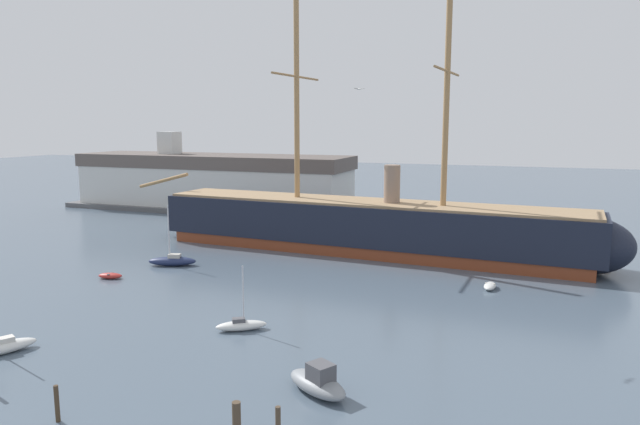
% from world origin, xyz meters
% --- Properties ---
extents(tall_ship, '(63.20, 13.63, 30.38)m').
position_xyz_m(tall_ship, '(2.20, 48.66, 3.26)').
color(tall_ship, brown).
rests_on(tall_ship, ground).
extents(sailboat_foreground_left, '(3.19, 4.52, 5.73)m').
position_xyz_m(sailboat_foreground_left, '(-12.35, 10.04, 0.48)').
color(sailboat_foreground_left, silver).
rests_on(sailboat_foreground_left, ground).
extents(motorboat_foreground_right, '(4.87, 3.92, 1.90)m').
position_xyz_m(motorboat_foreground_right, '(9.86, 12.15, 0.67)').
color(motorboat_foreground_right, gray).
rests_on(motorboat_foreground_right, ground).
extents(sailboat_near_centre, '(3.85, 3.08, 5.01)m').
position_xyz_m(sailboat_near_centre, '(0.76, 19.74, 0.42)').
color(sailboat_near_centre, silver).
rests_on(sailboat_near_centre, ground).
extents(dinghy_mid_left, '(2.63, 1.63, 0.58)m').
position_xyz_m(dinghy_mid_left, '(-18.62, 28.11, 0.29)').
color(dinghy_mid_left, '#B22D28').
rests_on(dinghy_mid_left, ground).
extents(sailboat_alongside_bow, '(5.43, 3.30, 6.78)m').
position_xyz_m(sailboat_alongside_bow, '(-15.85, 34.80, 0.57)').
color(sailboat_alongside_bow, '#1E284C').
rests_on(sailboat_alongside_bow, ground).
extents(dinghy_alongside_stern, '(1.24, 2.52, 0.58)m').
position_xyz_m(dinghy_alongside_stern, '(17.56, 37.77, 0.29)').
color(dinghy_alongside_stern, silver).
rests_on(dinghy_alongside_stern, ground).
extents(dinghy_far_right, '(2.43, 2.47, 0.57)m').
position_xyz_m(dinghy_far_right, '(28.42, 50.01, 0.29)').
color(dinghy_far_right, orange).
rests_on(dinghy_far_right, ground).
extents(mooring_piling_nearest, '(0.42, 0.42, 2.32)m').
position_xyz_m(mooring_piling_nearest, '(8.18, 5.52, 1.16)').
color(mooring_piling_nearest, '#4C3D2D').
rests_on(mooring_piling_nearest, ground).
extents(mooring_piling_midwater, '(0.24, 0.24, 2.02)m').
position_xyz_m(mooring_piling_midwater, '(-1.82, 4.33, 1.01)').
color(mooring_piling_midwater, '#423323').
rests_on(mooring_piling_midwater, ground).
extents(dockside_warehouse_left, '(54.52, 14.57, 13.89)m').
position_xyz_m(dockside_warehouse_left, '(-33.36, 72.61, 4.91)').
color(dockside_warehouse_left, '#565659').
rests_on(dockside_warehouse_left, ground).
extents(seagull_in_flight, '(0.65, 1.00, 0.13)m').
position_xyz_m(seagull_in_flight, '(7.77, 26.83, 18.17)').
color(seagull_in_flight, silver).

